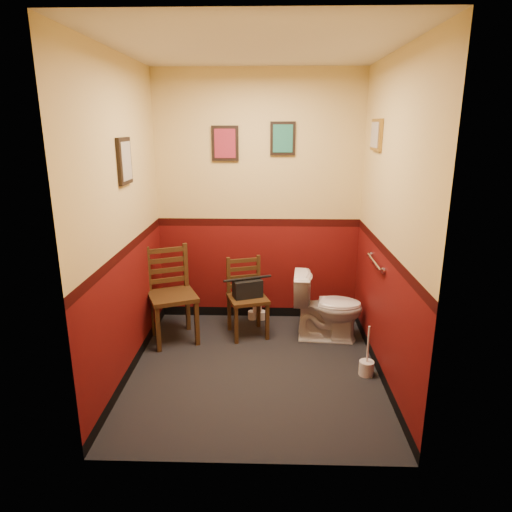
{
  "coord_description": "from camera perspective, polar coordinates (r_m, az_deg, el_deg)",
  "views": [
    {
      "loc": [
        0.12,
        -3.69,
        2.14
      ],
      "look_at": [
        0.0,
        0.25,
        1.0
      ],
      "focal_mm": 32.0,
      "sensor_mm": 36.0,
      "label": 1
    }
  ],
  "objects": [
    {
      "name": "framed_print_left",
      "position": [
        3.99,
        -16.09,
        11.34
      ],
      "size": [
        0.04,
        0.3,
        0.38
      ],
      "color": "black",
      "rests_on": "wall_left"
    },
    {
      "name": "wall_front",
      "position": [
        2.62,
        -0.94,
        -1.46
      ],
      "size": [
        2.2,
        0.0,
        2.7
      ],
      "primitive_type": "cube",
      "rotation": [
        -1.57,
        0.0,
        0.0
      ],
      "color": "#560D0B",
      "rests_on": "ground"
    },
    {
      "name": "tp_stack",
      "position": [
        5.2,
        0.16,
        -6.31
      ],
      "size": [
        0.21,
        0.13,
        0.37
      ],
      "color": "silver",
      "rests_on": "floor"
    },
    {
      "name": "handbag",
      "position": [
        4.7,
        -1.06,
        -4.07
      ],
      "size": [
        0.32,
        0.24,
        0.21
      ],
      "rotation": [
        0.0,
        0.0,
        0.38
      ],
      "color": "black",
      "rests_on": "chair_right"
    },
    {
      "name": "wall_back",
      "position": [
        4.96,
        0.33,
        6.96
      ],
      "size": [
        2.2,
        0.0,
        2.7
      ],
      "primitive_type": "cube",
      "rotation": [
        1.57,
        0.0,
        0.0
      ],
      "color": "#560D0B",
      "rests_on": "ground"
    },
    {
      "name": "framed_print_back_b",
      "position": [
        4.88,
        3.37,
        14.45
      ],
      "size": [
        0.26,
        0.04,
        0.34
      ],
      "color": "black",
      "rests_on": "wall_back"
    },
    {
      "name": "toilet_brush",
      "position": [
        4.26,
        13.64,
        -13.33
      ],
      "size": [
        0.13,
        0.13,
        0.47
      ],
      "color": "silver",
      "rests_on": "floor"
    },
    {
      "name": "wall_right",
      "position": [
        3.9,
        16.29,
        3.79
      ],
      "size": [
        0.0,
        2.4,
        2.7
      ],
      "primitive_type": "cube",
      "rotation": [
        1.57,
        0.0,
        -1.57
      ],
      "color": "#560D0B",
      "rests_on": "ground"
    },
    {
      "name": "toilet",
      "position": [
        4.74,
        8.94,
        -6.33
      ],
      "size": [
        0.74,
        0.46,
        0.69
      ],
      "primitive_type": "imported",
      "rotation": [
        0.0,
        0.0,
        1.48
      ],
      "color": "white",
      "rests_on": "floor"
    },
    {
      "name": "chair_left",
      "position": [
        4.71,
        -10.51,
        -4.76
      ],
      "size": [
        0.59,
        0.59,
        0.96
      ],
      "rotation": [
        0.0,
        0.0,
        0.41
      ],
      "color": "#402913",
      "rests_on": "floor"
    },
    {
      "name": "floor",
      "position": [
        4.27,
        -0.1,
        -13.96
      ],
      "size": [
        2.2,
        2.4,
        0.0
      ],
      "primitive_type": "cube",
      "color": "black",
      "rests_on": "ground"
    },
    {
      "name": "wall_left",
      "position": [
        3.97,
        -16.24,
        3.99
      ],
      "size": [
        0.0,
        2.4,
        2.7
      ],
      "primitive_type": "cube",
      "rotation": [
        1.57,
        0.0,
        1.57
      ],
      "color": "#560D0B",
      "rests_on": "ground"
    },
    {
      "name": "framed_print_back_a",
      "position": [
        4.9,
        -3.89,
        13.87
      ],
      "size": [
        0.28,
        0.04,
        0.36
      ],
      "color": "black",
      "rests_on": "wall_back"
    },
    {
      "name": "framed_print_right",
      "position": [
        4.4,
        14.81,
        14.44
      ],
      "size": [
        0.04,
        0.34,
        0.28
      ],
      "color": "olive",
      "rests_on": "wall_right"
    },
    {
      "name": "ceiling",
      "position": [
        3.74,
        -0.12,
        24.74
      ],
      "size": [
        2.2,
        2.4,
        0.0
      ],
      "primitive_type": "cube",
      "rotation": [
        3.14,
        0.0,
        0.0
      ],
      "color": "silver",
      "rests_on": "ground"
    },
    {
      "name": "chair_right",
      "position": [
        4.77,
        -1.16,
        -5.16
      ],
      "size": [
        0.48,
        0.48,
        0.82
      ],
      "rotation": [
        0.0,
        0.0,
        0.3
      ],
      "color": "#402913",
      "rests_on": "floor"
    },
    {
      "name": "grab_bar",
      "position": [
        4.23,
        14.65,
        -0.77
      ],
      "size": [
        0.05,
        0.56,
        0.06
      ],
      "color": "silver",
      "rests_on": "wall_right"
    }
  ]
}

